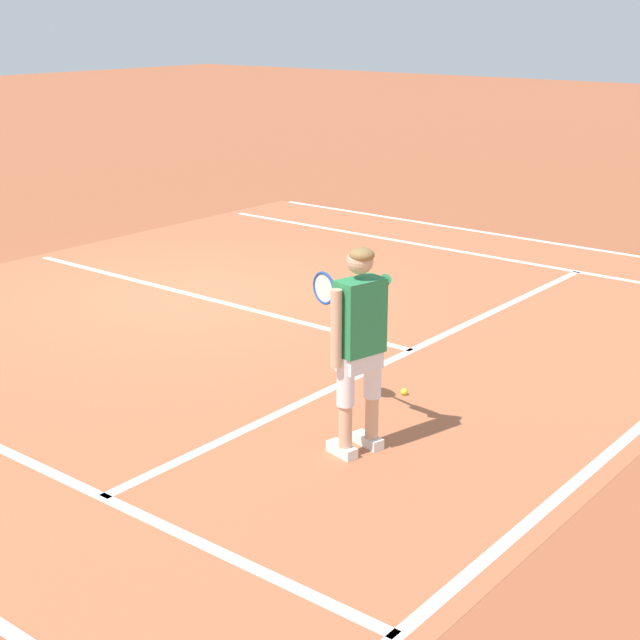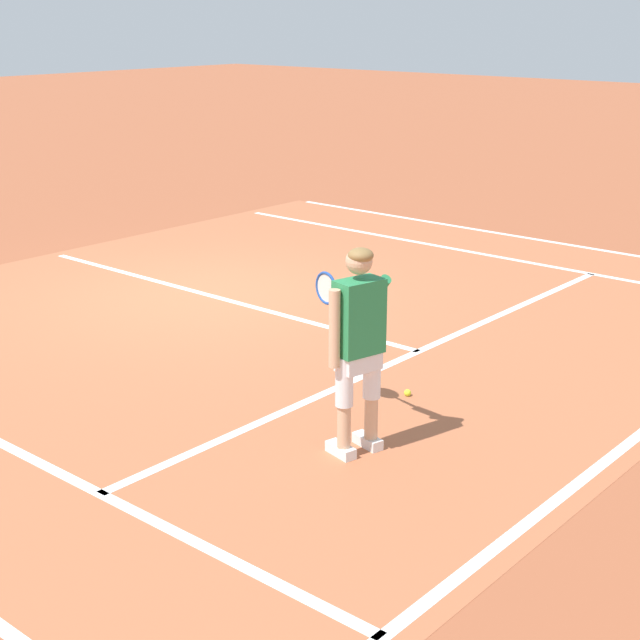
# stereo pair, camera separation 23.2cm
# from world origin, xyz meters

# --- Properties ---
(ground_plane) EXTENTS (80.00, 80.00, 0.00)m
(ground_plane) POSITION_xyz_m (0.00, 0.00, 0.00)
(ground_plane) COLOR #9E5133
(court_inner_surface) EXTENTS (10.98, 9.43, 0.00)m
(court_inner_surface) POSITION_xyz_m (0.00, -1.43, 0.00)
(court_inner_surface) COLOR #B2603D
(court_inner_surface) RESTS_ON ground
(line_service) EXTENTS (8.23, 0.10, 0.01)m
(line_service) POSITION_xyz_m (0.00, -3.32, 0.00)
(line_service) COLOR white
(line_service) RESTS_ON ground
(line_centre_service) EXTENTS (0.10, 6.40, 0.01)m
(line_centre_service) POSITION_xyz_m (0.00, -0.12, 0.00)
(line_centre_service) COLOR white
(line_centre_service) RESTS_ON ground
(line_singles_right) EXTENTS (0.10, 9.03, 0.01)m
(line_singles_right) POSITION_xyz_m (4.12, -1.43, 0.00)
(line_singles_right) COLOR white
(line_singles_right) RESTS_ON ground
(line_doubles_right) EXTENTS (0.10, 9.03, 0.01)m
(line_doubles_right) POSITION_xyz_m (5.49, -1.43, 0.00)
(line_doubles_right) COLOR white
(line_doubles_right) RESTS_ON ground
(tennis_player) EXTENTS (0.83, 1.06, 1.71)m
(tennis_player) POSITION_xyz_m (-2.30, -4.31, 0.99)
(tennis_player) COLOR white
(tennis_player) RESTS_ON ground
(tennis_ball_near_feet) EXTENTS (0.07, 0.07, 0.07)m
(tennis_ball_near_feet) POSITION_xyz_m (-1.07, -3.95, 0.03)
(tennis_ball_near_feet) COLOR #CCE02D
(tennis_ball_near_feet) RESTS_ON ground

